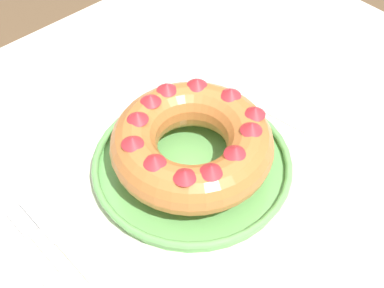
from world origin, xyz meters
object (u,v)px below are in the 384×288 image
serving_dish (192,165)px  napkin (304,102)px  bundt_cake (192,143)px  cake_knife (61,243)px  fork (42,245)px  serving_knife (39,270)px

serving_dish → napkin: bearing=-4.8°
bundt_cake → napkin: (0.26, -0.02, -0.06)m
cake_knife → fork: bearing=142.1°
fork → serving_knife: (-0.03, -0.03, 0.00)m
serving_knife → bundt_cake: bearing=-6.1°
serving_dish → napkin: (0.26, -0.02, -0.01)m
serving_knife → cake_knife: same height
serving_dish → cake_knife: 0.24m
serving_dish → fork: 0.27m
napkin → serving_dish: bearing=175.2°
bundt_cake → cake_knife: (-0.24, 0.03, -0.06)m
serving_dish → napkin: serving_dish is taller
bundt_cake → serving_knife: bearing=178.0°
napkin → fork: bearing=173.1°
serving_dish → serving_knife: 0.29m
bundt_cake → fork: bearing=171.0°
fork → serving_knife: 0.04m
cake_knife → napkin: bearing=-10.3°
serving_dish → bundt_cake: bearing=34.5°
serving_knife → serving_dish: bearing=-6.1°
bundt_cake → serving_knife: bundt_cake is taller
fork → napkin: bearing=-5.3°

